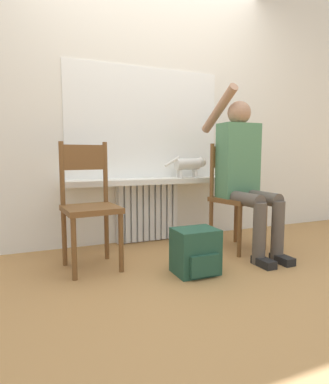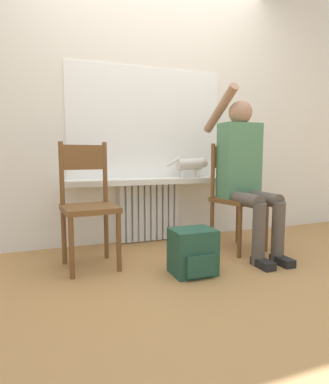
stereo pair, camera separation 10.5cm
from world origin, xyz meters
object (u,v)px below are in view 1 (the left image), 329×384
Objects in this scene: chair_left at (89,204)px; backpack at (196,252)px; person at (244,168)px; cat at (191,164)px; chair_right at (235,195)px.

chair_left is 2.92× the size of backpack.
person is 3.23× the size of cat.
backpack is at bearing -115.16° from cat.
person is 4.45× the size of backpack.
cat is at bearing 113.97° from person.
backpack is at bearing -37.90° from chair_left.
backpack is (0.66, -0.43, -0.32)m from chair_left.
person reaches higher than chair_right.
chair_left is at bearing 166.77° from chair_right.
chair_left is 0.85m from backpack.
person reaches higher than cat.
person reaches higher than backpack.
chair_left is 1.17m from cat.
chair_left is 0.66× the size of person.
chair_right is 0.27m from person.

